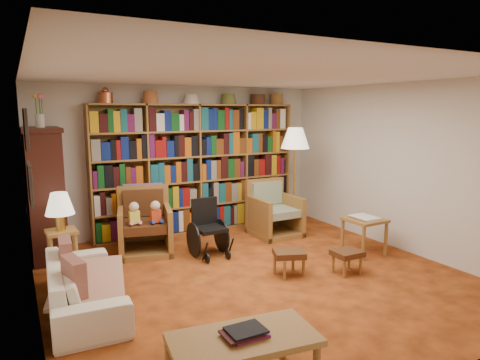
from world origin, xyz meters
TOP-DOWN VIEW (x-y plane):
  - floor at (0.00, 0.00)m, footprint 5.00×5.00m
  - ceiling at (0.00, 0.00)m, footprint 5.00×5.00m
  - wall_back at (0.00, 2.50)m, footprint 5.00×0.00m
  - wall_front at (0.00, -2.50)m, footprint 5.00×0.00m
  - wall_left at (-2.50, 0.00)m, footprint 0.00×5.00m
  - wall_right at (2.50, 0.00)m, footprint 0.00×5.00m
  - bookshelf at (0.20, 2.33)m, footprint 3.60×0.30m
  - curio_cabinet at (-2.25, 2.00)m, footprint 0.50×0.95m
  - framed_pictures at (-2.48, 0.30)m, footprint 0.03×0.52m
  - sofa at (-2.05, 0.08)m, footprint 1.82×0.78m
  - sofa_throw at (-2.00, 0.08)m, footprint 0.96×1.45m
  - cushion_left at (-2.18, 0.43)m, footprint 0.15×0.40m
  - cushion_right at (-2.18, -0.27)m, footprint 0.20×0.41m
  - side_table_lamp at (-2.15, 1.13)m, footprint 0.38×0.38m
  - table_lamp at (-2.15, 1.13)m, footprint 0.35×0.35m
  - armchair_leather at (-0.98, 1.65)m, footprint 0.95×0.97m
  - armchair_sage at (1.21, 1.52)m, footprint 0.74×0.77m
  - wheelchair at (-0.19, 1.05)m, footprint 0.47×0.66m
  - floor_lamp at (1.58, 1.39)m, footprint 0.48×0.48m
  - side_table_papers at (1.85, 0.00)m, footprint 0.52×0.52m
  - footstool_a at (0.40, -0.18)m, footprint 0.48×0.45m
  - footstool_b at (1.10, -0.48)m, footprint 0.36×0.31m
  - coffee_table at (-1.21, -1.93)m, footprint 1.15×0.67m

SIDE VIEW (x-z plane):
  - floor at x=0.00m, z-range 0.00..0.00m
  - footstool_b at x=1.10m, z-range 0.10..0.40m
  - sofa at x=-2.05m, z-range 0.00..0.52m
  - footstool_a at x=0.40m, z-range 0.10..0.43m
  - sofa_throw at x=-2.00m, z-range 0.28..0.32m
  - armchair_sage at x=1.21m, z-range -0.11..0.81m
  - wheelchair at x=-0.19m, z-range -0.04..0.79m
  - coffee_table at x=-1.21m, z-range 0.14..0.64m
  - armchair_leather at x=-0.98m, z-range -0.09..0.89m
  - side_table_lamp at x=-2.15m, z-range 0.13..0.73m
  - side_table_papers at x=1.85m, z-range 0.17..0.73m
  - cushion_right at x=-2.18m, z-range 0.25..0.65m
  - cushion_left at x=-2.18m, z-range 0.25..0.65m
  - table_lamp at x=-2.15m, z-range 0.69..1.17m
  - curio_cabinet at x=-2.25m, z-range -0.25..2.15m
  - bookshelf at x=0.20m, z-range -0.04..2.38m
  - wall_back at x=0.00m, z-range -1.25..3.75m
  - wall_front at x=0.00m, z-range -1.25..3.75m
  - wall_left at x=-2.50m, z-range -1.25..3.75m
  - wall_right at x=2.50m, z-range -1.25..3.75m
  - floor_lamp at x=1.58m, z-range 0.66..2.47m
  - framed_pictures at x=-2.48m, z-range 1.14..2.11m
  - ceiling at x=0.00m, z-range 2.50..2.50m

